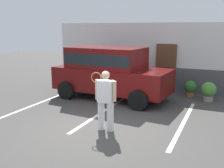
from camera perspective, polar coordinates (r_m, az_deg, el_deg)
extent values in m
plane|color=#423F3D|center=(7.67, -3.07, -9.47)|extent=(40.00, 40.00, 0.00)
cube|color=silver|center=(10.56, -15.05, -3.83)|extent=(0.12, 4.40, 0.01)
cube|color=silver|center=(9.16, -1.78, -5.83)|extent=(0.12, 4.40, 0.01)
cube|color=silver|center=(8.41, 15.11, -7.90)|extent=(0.12, 4.40, 0.01)
cube|color=white|center=(12.50, 8.73, 5.90)|extent=(9.72, 0.30, 3.02)
cube|color=#4C4C51|center=(12.45, 8.35, 1.31)|extent=(8.16, 0.10, 1.06)
cube|color=brown|center=(12.18, 11.45, 3.45)|extent=(0.90, 0.06, 2.10)
cube|color=#590C0C|center=(10.61, 0.01, 1.09)|extent=(4.74, 2.26, 0.90)
cube|color=#590C0C|center=(10.61, -1.18, 5.73)|extent=(3.03, 1.99, 0.80)
cube|color=black|center=(10.61, -1.18, 5.62)|extent=(2.98, 2.00, 0.44)
cylinder|color=black|center=(10.95, 9.56, -1.09)|extent=(0.74, 0.32, 0.72)
cylinder|color=black|center=(9.22, 5.67, -3.44)|extent=(0.74, 0.32, 0.72)
cylinder|color=black|center=(12.28, -4.23, 0.46)|extent=(0.74, 0.32, 0.72)
cylinder|color=black|center=(10.77, -9.70, -1.32)|extent=(0.74, 0.32, 0.72)
cylinder|color=white|center=(7.36, -0.37, -7.03)|extent=(0.19, 0.19, 0.81)
cylinder|color=white|center=(7.47, -2.31, -6.75)|extent=(0.19, 0.19, 0.81)
cube|color=white|center=(7.22, -1.38, -1.58)|extent=(0.42, 0.26, 0.60)
sphere|color=beige|center=(7.13, -1.39, 1.91)|extent=(0.22, 0.22, 0.22)
cylinder|color=beige|center=(7.11, 0.51, -1.57)|extent=(0.10, 0.10, 0.55)
cylinder|color=beige|center=(7.32, -3.21, -1.19)|extent=(0.10, 0.10, 0.55)
torus|color=olive|center=(7.32, -3.40, 1.40)|extent=(0.29, 0.11, 0.29)
cylinder|color=olive|center=(7.37, -3.38, -0.39)|extent=(0.03, 0.03, 0.20)
cylinder|color=#9E5638|center=(11.52, 16.36, -2.10)|extent=(0.33, 0.33, 0.20)
sphere|color=#2D6B28|center=(11.45, 16.45, -0.57)|extent=(0.51, 0.51, 0.51)
cylinder|color=gray|center=(10.98, 19.87, -2.93)|extent=(0.37, 0.37, 0.23)
sphere|color=#4C8C38|center=(10.90, 20.00, -1.10)|extent=(0.58, 0.58, 0.58)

